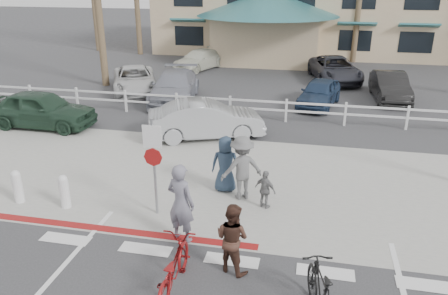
% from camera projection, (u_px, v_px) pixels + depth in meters
% --- Properties ---
extents(ground, '(140.00, 140.00, 0.00)m').
position_uv_depth(ground, '(226.00, 278.00, 8.99)').
color(ground, '#333335').
extents(sidewalk_plaza, '(22.00, 7.00, 0.01)m').
position_uv_depth(sidewalk_plaza, '(257.00, 183.00, 13.08)').
color(sidewalk_plaza, gray).
rests_on(sidewalk_plaza, ground).
extents(cross_street, '(40.00, 5.00, 0.01)m').
position_uv_depth(cross_street, '(271.00, 137.00, 16.71)').
color(cross_street, '#333335').
rests_on(cross_street, ground).
extents(parking_lot, '(50.00, 16.00, 0.01)m').
position_uv_depth(parking_lot, '(289.00, 82.00, 25.35)').
color(parking_lot, '#333335').
rests_on(parking_lot, ground).
extents(curb_red, '(7.00, 0.25, 0.02)m').
position_uv_depth(curb_red, '(116.00, 230.00, 10.66)').
color(curb_red, maroon).
rests_on(curb_red, ground).
extents(rail_fence, '(29.40, 0.16, 1.00)m').
position_uv_depth(rail_fence, '(289.00, 111.00, 18.25)').
color(rail_fence, silver).
rests_on(rail_fence, ground).
extents(sign_post, '(0.50, 0.10, 2.90)m').
position_uv_depth(sign_post, '(154.00, 163.00, 10.90)').
color(sign_post, gray).
rests_on(sign_post, ground).
extents(bollard_0, '(0.26, 0.26, 0.95)m').
position_uv_depth(bollard_0, '(64.00, 191.00, 11.56)').
color(bollard_0, silver).
rests_on(bollard_0, ground).
extents(bollard_1, '(0.26, 0.26, 0.95)m').
position_uv_depth(bollard_1, '(18.00, 186.00, 11.82)').
color(bollard_1, silver).
rests_on(bollard_1, ground).
extents(bike_red, '(0.71, 1.94, 1.01)m').
position_uv_depth(bike_red, '(173.00, 268.00, 8.49)').
color(bike_red, maroon).
rests_on(bike_red, ground).
extents(rider_red, '(0.82, 0.67, 1.94)m').
position_uv_depth(rider_red, '(181.00, 203.00, 9.95)').
color(rider_red, slate).
rests_on(rider_red, ground).
extents(bike_black, '(0.98, 2.00, 1.16)m').
position_uv_depth(bike_black, '(321.00, 295.00, 7.68)').
color(bike_black, black).
rests_on(bike_black, ground).
extents(rider_black, '(0.93, 0.85, 1.56)m').
position_uv_depth(rider_black, '(232.00, 238.00, 8.98)').
color(rider_black, '#41271D').
rests_on(rider_black, ground).
extents(pedestrian_a, '(1.36, 1.15, 1.82)m').
position_uv_depth(pedestrian_a, '(242.00, 168.00, 11.90)').
color(pedestrian_a, '#606060').
rests_on(pedestrian_a, ground).
extents(pedestrian_child, '(0.68, 0.53, 1.08)m').
position_uv_depth(pedestrian_child, '(265.00, 190.00, 11.50)').
color(pedestrian_child, gray).
rests_on(pedestrian_child, ground).
extents(pedestrian_b, '(0.86, 0.61, 1.65)m').
position_uv_depth(pedestrian_b, '(225.00, 164.00, 12.35)').
color(pedestrian_b, '#25364A').
rests_on(pedestrian_b, ground).
extents(car_white_sedan, '(4.59, 2.99, 1.43)m').
position_uv_depth(car_white_sedan, '(206.00, 120.00, 16.47)').
color(car_white_sedan, '#95979B').
rests_on(car_white_sedan, ground).
extents(car_red_compact, '(4.42, 1.82, 1.50)m').
position_uv_depth(car_red_compact, '(41.00, 109.00, 17.62)').
color(car_red_compact, '#213B2B').
rests_on(car_red_compact, ground).
extents(lot_car_0, '(3.94, 5.17, 1.30)m').
position_uv_depth(lot_car_0, '(135.00, 80.00, 22.94)').
color(lot_car_0, silver).
rests_on(lot_car_0, ground).
extents(lot_car_1, '(2.75, 5.20, 1.44)m').
position_uv_depth(lot_car_1, '(175.00, 87.00, 21.21)').
color(lot_car_1, gray).
rests_on(lot_car_1, ground).
extents(lot_car_2, '(2.31, 3.99, 1.28)m').
position_uv_depth(lot_car_2, '(319.00, 93.00, 20.47)').
color(lot_car_2, '#1F314D').
rests_on(lot_car_2, ground).
extents(lot_car_3, '(1.66, 4.20, 1.36)m').
position_uv_depth(lot_car_3, '(390.00, 87.00, 21.44)').
color(lot_car_3, black).
rests_on(lot_car_3, ground).
extents(lot_car_4, '(3.22, 4.63, 1.24)m').
position_uv_depth(lot_car_4, '(199.00, 60.00, 28.45)').
color(lot_car_4, silver).
rests_on(lot_car_4, ground).
extents(lot_car_5, '(3.39, 5.39, 1.39)m').
position_uv_depth(lot_car_5, '(335.00, 69.00, 25.28)').
color(lot_car_5, '#2C2D36').
rests_on(lot_car_5, ground).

